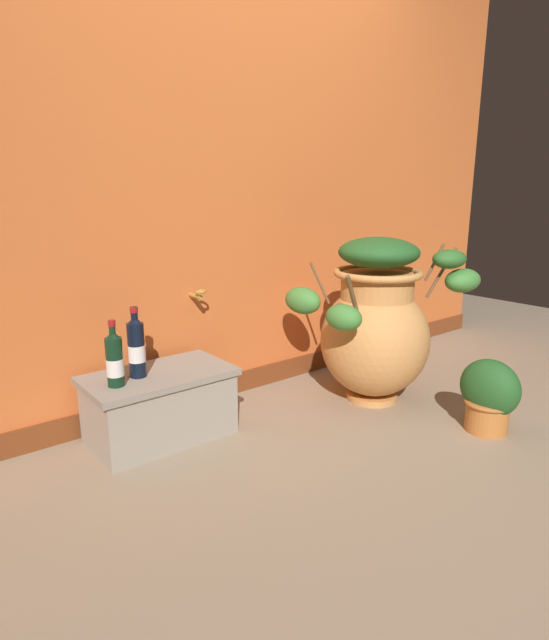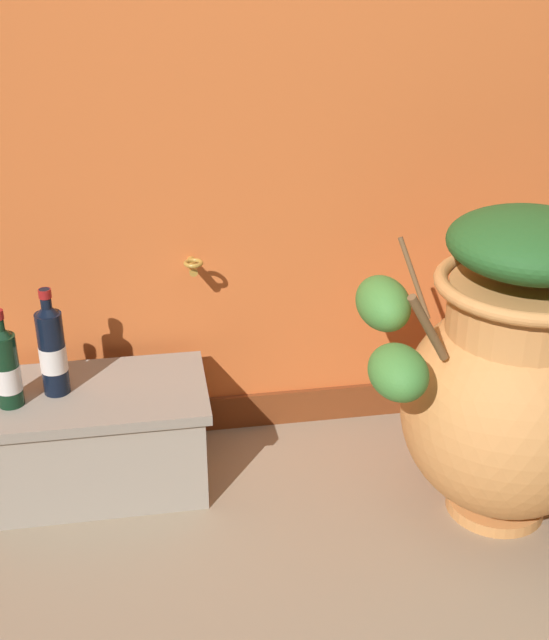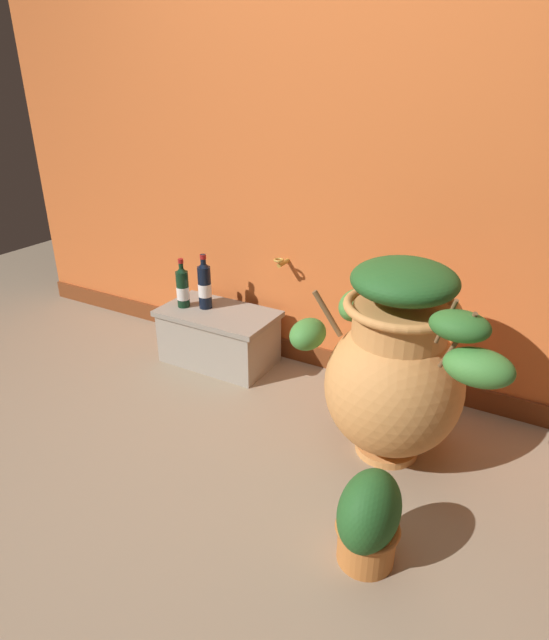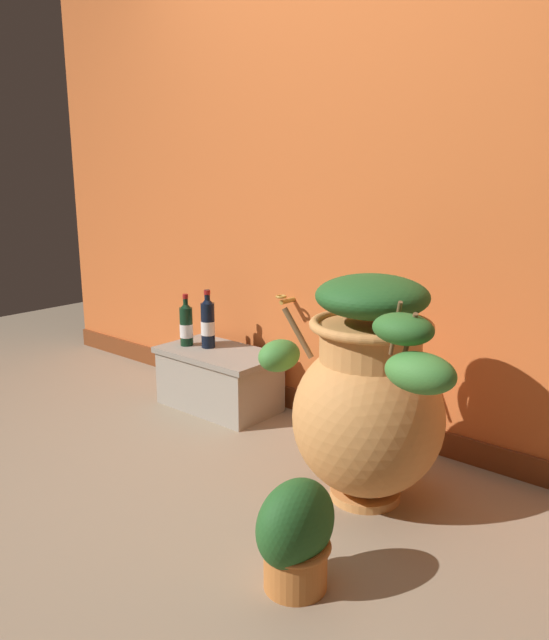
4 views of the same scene
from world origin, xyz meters
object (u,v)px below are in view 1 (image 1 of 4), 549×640
(terracotta_urn, at_px, (376,324))
(wine_bottle_left, at_px, (136,346))
(wine_bottle_middle, at_px, (114,359))
(potted_shrub, at_px, (489,396))

(terracotta_urn, distance_m, wine_bottle_left, 1.23)
(wine_bottle_left, height_order, wine_bottle_middle, wine_bottle_left)
(terracotta_urn, relative_size, potted_shrub, 2.50)
(wine_bottle_middle, bearing_deg, potted_shrub, -30.92)
(wine_bottle_middle, bearing_deg, terracotta_urn, -11.69)
(terracotta_urn, height_order, wine_bottle_middle, terracotta_urn)
(potted_shrub, bearing_deg, wine_bottle_left, 145.46)
(wine_bottle_left, bearing_deg, potted_shrub, -34.54)
(wine_bottle_left, relative_size, wine_bottle_middle, 1.11)
(wine_bottle_left, bearing_deg, wine_bottle_middle, -158.23)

